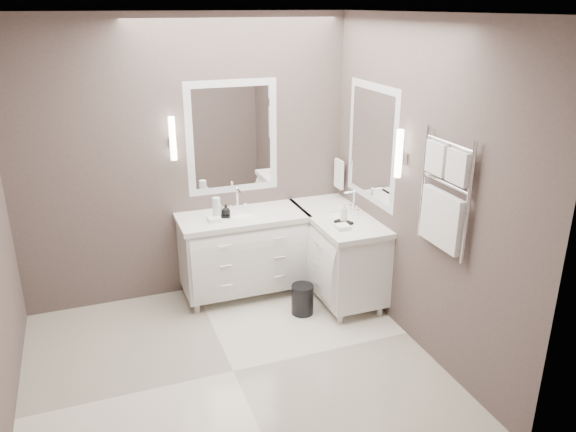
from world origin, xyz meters
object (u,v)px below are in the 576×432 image
object	(u,v)px
vanity_back	(243,249)
vanity_right	(337,249)
waste_bin	(302,299)
towel_ladder	(444,200)

from	to	relation	value
vanity_back	vanity_right	distance (m)	0.93
vanity_back	waste_bin	size ratio (longest dim) A/B	4.26
vanity_right	waste_bin	xyz separation A→B (m)	(-0.47, -0.25, -0.34)
vanity_back	waste_bin	bearing A→B (deg)	-54.82
vanity_back	towel_ladder	distance (m)	2.16
vanity_back	vanity_right	xyz separation A→B (m)	(0.88, -0.33, 0.00)
vanity_back	waste_bin	distance (m)	0.78
towel_ladder	vanity_back	bearing A→B (deg)	124.10
towel_ladder	waste_bin	bearing A→B (deg)	123.50
waste_bin	vanity_right	bearing A→B (deg)	28.02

